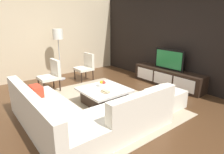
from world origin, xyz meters
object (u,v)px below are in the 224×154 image
(ottoman, at_px, (165,98))
(accent_chair_far, at_px, (86,65))
(television, at_px, (169,59))
(coffee_table, at_px, (104,96))
(accent_chair_near, at_px, (52,73))
(floor_lamp, at_px, (58,37))
(fruit_bowl, at_px, (103,84))
(media_console, at_px, (167,77))
(sectional_couch, at_px, (80,115))
(book_stack, at_px, (105,91))

(ottoman, bearing_deg, accent_chair_far, -173.38)
(television, xyz_separation_m, coffee_table, (-0.10, -2.30, -0.60))
(accent_chair_near, xyz_separation_m, ottoman, (2.64, 1.62, -0.29))
(coffee_table, xyz_separation_m, floor_lamp, (-2.49, 0.02, 1.18))
(floor_lamp, relative_size, fruit_bowl, 5.88)
(accent_chair_far, bearing_deg, television, 37.81)
(coffee_table, height_order, ottoman, ottoman)
(accent_chair_near, bearing_deg, floor_lamp, 151.27)
(media_console, distance_m, ottoman, 1.56)
(television, distance_m, sectional_couch, 3.38)
(media_console, distance_m, sectional_couch, 3.33)
(media_console, xyz_separation_m, floor_lamp, (-2.59, -2.28, 1.13))
(coffee_table, relative_size, fruit_bowl, 3.66)
(ottoman, xyz_separation_m, accent_chair_far, (-2.93, -0.34, 0.29))
(media_console, xyz_separation_m, television, (0.00, 0.00, 0.55))
(sectional_couch, distance_m, coffee_table, 1.18)
(ottoman, bearing_deg, television, 124.82)
(floor_lamp, distance_m, book_stack, 2.88)
(television, distance_m, accent_chair_near, 3.40)
(media_console, distance_m, coffee_table, 2.30)
(television, height_order, fruit_bowl, television)
(television, relative_size, accent_chair_far, 1.12)
(ottoman, bearing_deg, coffee_table, -134.14)
(ottoman, distance_m, fruit_bowl, 1.50)
(coffee_table, xyz_separation_m, fruit_bowl, (-0.18, 0.10, 0.23))
(accent_chair_near, height_order, floor_lamp, floor_lamp)
(television, distance_m, floor_lamp, 3.50)
(media_console, relative_size, accent_chair_far, 2.60)
(accent_chair_near, relative_size, ottoman, 1.24)
(accent_chair_far, bearing_deg, sectional_couch, -33.62)
(television, distance_m, book_stack, 2.45)
(floor_lamp, distance_m, ottoman, 3.81)
(television, distance_m, fruit_bowl, 2.25)
(accent_chair_near, bearing_deg, coffee_table, 27.73)
(floor_lamp, xyz_separation_m, ottoman, (3.48, 1.00, -1.18))
(media_console, distance_m, book_stack, 2.42)
(television, xyz_separation_m, accent_chair_far, (-2.05, -1.62, -0.31))
(television, xyz_separation_m, accent_chair_near, (-1.75, -2.90, -0.31))
(media_console, height_order, ottoman, media_console)
(sectional_couch, relative_size, ottoman, 3.58)
(media_console, bearing_deg, floor_lamp, -138.70)
(media_console, bearing_deg, television, 90.00)
(media_console, xyz_separation_m, accent_chair_far, (-2.05, -1.62, 0.24))
(accent_chair_near, relative_size, accent_chair_far, 1.00)
(television, bearing_deg, accent_chair_far, -141.65)
(television, distance_m, accent_chair_far, 2.63)
(television, height_order, coffee_table, television)
(floor_lamp, height_order, ottoman, floor_lamp)
(floor_lamp, relative_size, ottoman, 2.35)
(television, height_order, book_stack, television)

